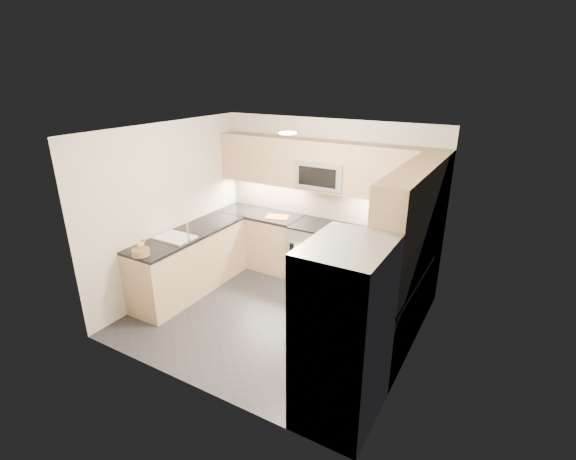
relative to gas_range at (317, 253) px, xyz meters
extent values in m
cube|color=#27262C|center=(0.00, -1.28, -0.46)|extent=(3.60, 3.20, 0.00)
cube|color=beige|center=(0.00, -1.28, 2.04)|extent=(3.60, 3.20, 0.02)
cube|color=beige|center=(0.00, 0.32, 0.79)|extent=(3.60, 0.02, 2.50)
cube|color=beige|center=(0.00, -2.88, 0.79)|extent=(3.60, 0.02, 2.50)
cube|color=beige|center=(-1.80, -1.28, 0.79)|extent=(0.02, 3.20, 2.50)
cube|color=beige|center=(1.80, -1.28, 0.79)|extent=(0.02, 3.20, 2.50)
cube|color=tan|center=(-1.09, 0.02, -0.01)|extent=(1.42, 0.60, 0.90)
cube|color=tan|center=(1.09, 0.02, -0.01)|extent=(1.42, 0.60, 0.90)
cube|color=tan|center=(1.50, -1.12, -0.01)|extent=(0.60, 1.70, 0.90)
cube|color=tan|center=(-1.50, -1.28, -0.01)|extent=(0.60, 2.00, 0.90)
cube|color=black|center=(-1.09, 0.02, 0.47)|extent=(1.42, 0.63, 0.04)
cube|color=black|center=(1.09, 0.02, 0.47)|extent=(1.42, 0.63, 0.04)
cube|color=black|center=(1.50, -1.12, 0.47)|extent=(0.63, 1.70, 0.04)
cube|color=black|center=(-1.50, -1.28, 0.47)|extent=(0.63, 2.00, 0.04)
cube|color=tan|center=(0.00, 0.15, 1.37)|extent=(3.60, 0.35, 0.75)
cube|color=tan|center=(1.62, -1.00, 1.37)|extent=(0.35, 1.95, 0.75)
cube|color=tan|center=(0.00, 0.32, 0.74)|extent=(3.60, 0.01, 0.51)
cube|color=tan|center=(1.80, -0.82, 0.74)|extent=(0.01, 2.30, 0.51)
cube|color=#96989D|center=(0.00, 0.00, 0.00)|extent=(0.76, 0.65, 0.91)
cube|color=black|center=(0.00, 0.00, 0.46)|extent=(0.76, 0.65, 0.03)
cube|color=black|center=(0.00, -0.33, -0.01)|extent=(0.62, 0.02, 0.45)
cylinder|color=#B2B5BA|center=(0.00, -0.35, 0.26)|extent=(0.60, 0.02, 0.02)
cube|color=#969A9D|center=(0.00, 0.12, 1.24)|extent=(0.76, 0.40, 0.40)
cube|color=black|center=(0.00, -0.08, 1.24)|extent=(0.60, 0.01, 0.28)
cube|color=#ADB0B5|center=(1.45, -2.43, 0.45)|extent=(0.70, 0.90, 1.80)
cylinder|color=#B2B5BA|center=(1.08, -2.61, 0.49)|extent=(0.02, 0.02, 1.20)
cylinder|color=#B2B5BA|center=(1.08, -2.25, 0.49)|extent=(0.02, 0.02, 1.20)
cube|color=white|center=(-1.50, -1.53, 0.42)|extent=(0.52, 0.38, 0.16)
cylinder|color=silver|center=(-1.24, -1.53, 0.62)|extent=(0.03, 0.03, 0.28)
cylinder|color=#5FAB49|center=(1.54, -0.05, 0.58)|extent=(0.37, 0.37, 0.18)
cube|color=#E25615|center=(-0.72, -0.04, 0.49)|extent=(0.42, 0.35, 0.01)
cylinder|color=olive|center=(-1.46, -2.18, 0.53)|extent=(0.27, 0.27, 0.08)
sphere|color=#AC1D13|center=(-1.56, -2.04, 0.60)|extent=(0.06, 0.06, 0.06)
sphere|color=#53C358|center=(-1.51, -2.11, 0.60)|extent=(0.08, 0.08, 0.08)
cube|color=white|center=(-0.11, -0.37, 0.10)|extent=(0.18, 0.09, 0.36)
sphere|color=#F4AD1B|center=(-1.51, -2.14, 0.60)|extent=(0.06, 0.06, 0.06)
camera|label=1|loc=(2.61, -5.46, 2.70)|focal=26.00mm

